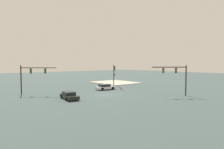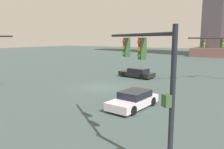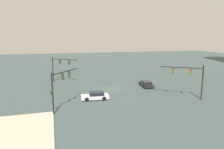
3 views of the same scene
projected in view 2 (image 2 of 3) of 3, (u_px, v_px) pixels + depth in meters
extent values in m
plane|color=#3D4D4D|center=(101.00, 87.00, 23.11)|extent=(196.88, 196.88, 0.00)
cylinder|color=black|center=(172.00, 103.00, 7.92)|extent=(0.19, 0.19, 5.44)
cylinder|color=black|center=(135.00, 35.00, 10.31)|extent=(4.89, 3.70, 0.14)
cube|color=#314D2C|center=(142.00, 49.00, 9.77)|extent=(0.41, 0.40, 0.95)
cylinder|color=red|center=(139.00, 42.00, 9.66)|extent=(0.20, 0.17, 0.20)
cylinder|color=orange|center=(139.00, 49.00, 9.71)|extent=(0.20, 0.17, 0.20)
cylinder|color=green|center=(139.00, 56.00, 9.76)|extent=(0.20, 0.17, 0.20)
cube|color=#314D2C|center=(127.00, 47.00, 11.30)|extent=(0.41, 0.40, 0.95)
cylinder|color=red|center=(124.00, 41.00, 11.20)|extent=(0.20, 0.17, 0.20)
cylinder|color=orange|center=(124.00, 47.00, 11.24)|extent=(0.20, 0.17, 0.20)
cylinder|color=green|center=(124.00, 53.00, 11.29)|extent=(0.20, 0.17, 0.20)
cube|color=#314D2C|center=(167.00, 101.00, 7.82)|extent=(0.38, 0.37, 0.44)
cylinder|color=black|center=(212.00, 38.00, 25.31)|extent=(4.10, 5.36, 0.16)
cube|color=#254A24|center=(222.00, 43.00, 25.90)|extent=(0.40, 0.41, 0.95)
cylinder|color=red|center=(223.00, 41.00, 25.70)|extent=(0.17, 0.20, 0.20)
cylinder|color=orange|center=(223.00, 43.00, 25.75)|extent=(0.17, 0.20, 0.20)
cylinder|color=green|center=(223.00, 46.00, 25.80)|extent=(0.17, 0.20, 0.20)
cube|color=#254A24|center=(203.00, 44.00, 24.98)|extent=(0.40, 0.41, 0.95)
cylinder|color=red|center=(204.00, 41.00, 24.79)|extent=(0.17, 0.20, 0.20)
cylinder|color=orange|center=(204.00, 44.00, 24.83)|extent=(0.17, 0.20, 0.20)
cylinder|color=green|center=(204.00, 46.00, 24.88)|extent=(0.17, 0.20, 0.20)
cube|color=black|center=(136.00, 74.00, 28.92)|extent=(4.77, 2.48, 0.55)
cube|color=black|center=(138.00, 70.00, 28.66)|extent=(2.58, 1.95, 0.50)
cylinder|color=black|center=(124.00, 75.00, 29.21)|extent=(0.67, 0.31, 0.64)
cylinder|color=black|center=(132.00, 73.00, 30.49)|extent=(0.67, 0.31, 0.64)
cylinder|color=black|center=(142.00, 77.00, 27.38)|extent=(0.67, 0.31, 0.64)
cylinder|color=black|center=(149.00, 75.00, 28.66)|extent=(0.67, 0.31, 0.64)
cube|color=silver|center=(133.00, 102.00, 16.21)|extent=(2.24, 4.53, 0.55)
cube|color=black|center=(135.00, 94.00, 16.33)|extent=(1.83, 2.42, 0.50)
cylinder|color=black|center=(133.00, 110.00, 14.64)|extent=(0.28, 0.66, 0.64)
cylinder|color=black|center=(112.00, 106.00, 15.70)|extent=(0.28, 0.66, 0.64)
cylinder|color=black|center=(153.00, 101.00, 16.76)|extent=(0.28, 0.66, 0.64)
cylinder|color=black|center=(133.00, 98.00, 17.82)|extent=(0.28, 0.66, 0.64)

